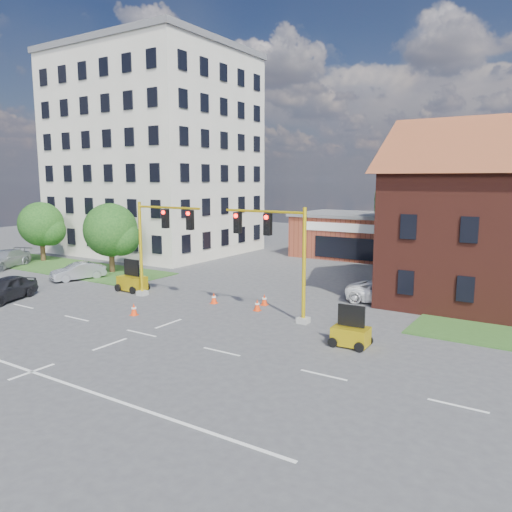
% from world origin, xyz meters
% --- Properties ---
extents(ground, '(120.00, 120.00, 0.00)m').
position_xyz_m(ground, '(0.00, 0.00, 0.00)').
color(ground, '#434345').
rests_on(ground, ground).
extents(grass_verge_nw, '(22.00, 6.00, 0.08)m').
position_xyz_m(grass_verge_nw, '(-20.00, 10.00, 0.04)').
color(grass_verge_nw, '#2F541F').
rests_on(grass_verge_nw, ground).
extents(lane_markings, '(60.00, 36.00, 0.01)m').
position_xyz_m(lane_markings, '(0.00, -3.00, 0.01)').
color(lane_markings, white).
rests_on(lane_markings, ground).
extents(office_block, '(18.40, 15.40, 20.60)m').
position_xyz_m(office_block, '(-20.00, 21.90, 10.31)').
color(office_block, beige).
rests_on(office_block, ground).
extents(brick_shop, '(12.40, 8.40, 4.30)m').
position_xyz_m(brick_shop, '(0.00, 29.98, 2.16)').
color(brick_shop, brown).
rests_on(brick_shop, ground).
extents(tree_large, '(8.32, 7.92, 9.83)m').
position_xyz_m(tree_large, '(6.90, 27.08, 5.62)').
color(tree_large, '#342413').
rests_on(tree_large, ground).
extents(tree_nw_front, '(4.58, 4.36, 5.73)m').
position_xyz_m(tree_nw_front, '(-13.78, 10.58, 3.39)').
color(tree_nw_front, '#342413').
rests_on(tree_nw_front, ground).
extents(tree_nw_rear, '(4.31, 4.11, 5.56)m').
position_xyz_m(tree_nw_rear, '(-23.79, 11.08, 3.35)').
color(tree_nw_rear, '#342413').
rests_on(tree_nw_rear, ground).
extents(signal_mast_west, '(5.30, 0.60, 6.20)m').
position_xyz_m(signal_mast_west, '(-4.36, 6.00, 3.92)').
color(signal_mast_west, gray).
rests_on(signal_mast_west, ground).
extents(signal_mast_east, '(5.30, 0.60, 6.20)m').
position_xyz_m(signal_mast_east, '(4.36, 6.00, 3.92)').
color(signal_mast_east, gray).
rests_on(signal_mast_east, ground).
extents(trailer_west, '(1.92, 1.33, 2.11)m').
position_xyz_m(trailer_west, '(-7.54, 6.58, 0.66)').
color(trailer_west, yellow).
rests_on(trailer_west, ground).
extents(trailer_east, '(1.68, 1.16, 1.86)m').
position_xyz_m(trailer_east, '(9.57, 3.83, 0.58)').
color(trailer_east, yellow).
rests_on(trailer_east, ground).
extents(cone_a, '(0.40, 0.40, 0.70)m').
position_xyz_m(cone_a, '(-2.79, 2.19, 0.34)').
color(cone_a, '#F4390C').
rests_on(cone_a, ground).
extents(cone_b, '(0.40, 0.40, 0.70)m').
position_xyz_m(cone_b, '(-0.64, 6.81, 0.34)').
color(cone_b, '#F4390C').
rests_on(cone_b, ground).
extents(cone_c, '(0.40, 0.40, 0.70)m').
position_xyz_m(cone_c, '(2.56, 6.79, 0.34)').
color(cone_c, '#F4390C').
rests_on(cone_c, ground).
extents(cone_d, '(0.40, 0.40, 0.70)m').
position_xyz_m(cone_d, '(2.23, 8.13, 0.34)').
color(cone_d, '#F4390C').
rests_on(cone_d, ground).
extents(pickup_white, '(5.17, 3.00, 1.35)m').
position_xyz_m(pickup_white, '(8.31, 12.66, 0.68)').
color(pickup_white, white).
rests_on(pickup_white, ground).
extents(sedan_dark, '(3.29, 4.91, 1.55)m').
position_xyz_m(sedan_dark, '(-12.22, 0.26, 0.78)').
color(sedan_dark, black).
rests_on(sedan_dark, ground).
extents(sedan_silver_front, '(2.61, 4.24, 1.32)m').
position_xyz_m(sedan_silver_front, '(-13.90, 7.07, 0.66)').
color(sedan_silver_front, '#ABAEB3').
rests_on(sedan_silver_front, ground).
extents(sedan_silver_rear, '(3.89, 5.70, 1.53)m').
position_xyz_m(sedan_silver_rear, '(-23.64, 7.01, 0.77)').
color(sedan_silver_rear, '#ABAEB3').
rests_on(sedan_silver_rear, ground).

